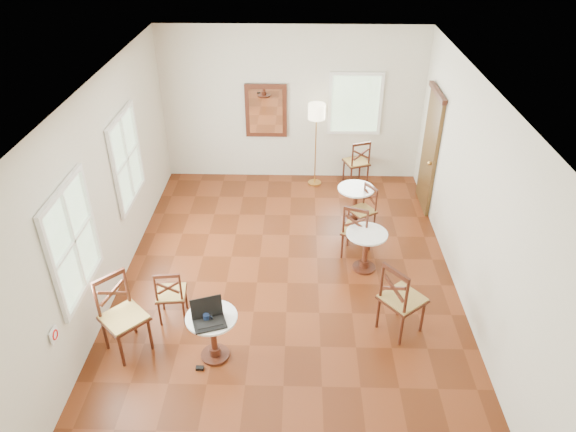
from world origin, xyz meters
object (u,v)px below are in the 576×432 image
object	(u,v)px
chair_back_a	(357,162)
water_glass	(211,317)
chair_near_a	(171,294)
mouse	(208,317)
chair_near_b	(123,316)
chair_mid_a	(357,230)
cafe_table_back	(355,201)
floor_lamp	(316,117)
navy_mug	(207,317)
power_adapter	(200,368)
cafe_table_near	(213,332)
cafe_table_mid	(366,247)
chair_back_b	(363,210)
laptop	(208,316)
chair_mid_b	(401,299)

from	to	relation	value
chair_back_a	water_glass	xyz separation A→B (m)	(-2.15, -4.71, 0.25)
chair_near_a	mouse	world-z (taller)	chair_near_a
chair_near_b	chair_mid_a	world-z (taller)	chair_near_b
cafe_table_back	floor_lamp	bearing A→B (deg)	115.89
navy_mug	power_adapter	distance (m)	0.72
cafe_table_near	cafe_table_mid	bearing A→B (deg)	42.09
chair_back_b	laptop	bearing A→B (deg)	-68.91
mouse	chair_near_b	bearing A→B (deg)	176.30
floor_lamp	water_glass	xyz separation A→B (m)	(-1.34, -4.68, -0.69)
navy_mug	mouse	bearing A→B (deg)	76.47
cafe_table_back	chair_back_b	xyz separation A→B (m)	(0.11, -0.30, 0.00)
floor_lamp	mouse	bearing A→B (deg)	-106.50
chair_back_b	cafe_table_near	bearing A→B (deg)	-69.31
cafe_table_mid	water_glass	world-z (taller)	water_glass
navy_mug	cafe_table_back	bearing A→B (deg)	58.09
chair_near_b	chair_near_a	bearing A→B (deg)	4.35
chair_mid_a	power_adapter	world-z (taller)	chair_mid_a
chair_back_a	chair_mid_b	bearing A→B (deg)	72.85
chair_near_b	mouse	distance (m)	1.12
cafe_table_mid	chair_near_a	xyz separation A→B (m)	(-2.72, -1.17, 0.01)
cafe_table_near	laptop	size ratio (longest dim) A/B	1.45
navy_mug	cafe_table_near	bearing A→B (deg)	56.47
cafe_table_near	water_glass	distance (m)	0.31
chair_back_a	navy_mug	distance (m)	5.21
chair_near_a	floor_lamp	distance (m)	4.52
power_adapter	laptop	bearing A→B (deg)	47.99
chair_mid_b	water_glass	bearing A→B (deg)	64.79
cafe_table_near	mouse	bearing A→B (deg)	-134.48
chair_back_a	navy_mug	xyz separation A→B (m)	(-2.21, -4.72, 0.24)
navy_mug	water_glass	size ratio (longest dim) A/B	1.10
chair_mid_b	chair_back_a	world-z (taller)	chair_mid_b
chair_mid_b	mouse	distance (m)	2.48
power_adapter	chair_near_b	bearing A→B (deg)	160.37
floor_lamp	navy_mug	xyz separation A→B (m)	(-1.39, -4.69, -0.69)
chair_back_a	water_glass	world-z (taller)	chair_back_a
laptop	mouse	distance (m)	0.06
mouse	cafe_table_back	bearing A→B (deg)	62.52
chair_mid_a	water_glass	distance (m)	3.00
chair_near_a	water_glass	world-z (taller)	chair_near_a
cafe_table_back	laptop	distance (m)	3.90
chair_near_a	chair_back_a	size ratio (longest dim) A/B	0.90
cafe_table_back	navy_mug	xyz separation A→B (m)	(-2.06, -3.30, 0.30)
mouse	navy_mug	distance (m)	0.04
cafe_table_near	chair_near_b	bearing A→B (deg)	173.88
cafe_table_back	laptop	xyz separation A→B (m)	(-2.03, -3.31, 0.32)
laptop	power_adapter	bearing A→B (deg)	-151.38
cafe_table_back	chair_mid_b	bearing A→B (deg)	-82.50
floor_lamp	laptop	size ratio (longest dim) A/B	3.60
chair_mid_b	power_adapter	distance (m)	2.69
navy_mug	cafe_table_mid	bearing A→B (deg)	42.49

